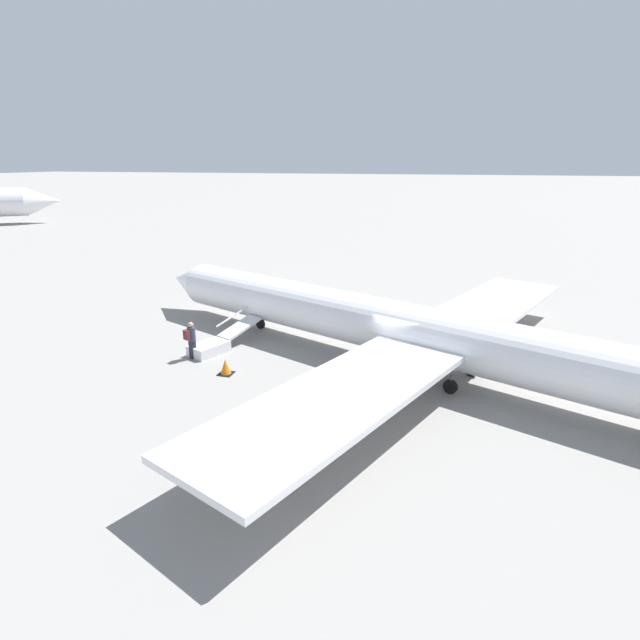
{
  "coord_description": "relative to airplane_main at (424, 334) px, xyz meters",
  "views": [
    {
      "loc": [
        -2.16,
        20.35,
        8.71
      ],
      "look_at": [
        4.0,
        -0.8,
        1.61
      ],
      "focal_mm": 28.0,
      "sensor_mm": 36.0,
      "label": 1
    }
  ],
  "objects": [
    {
      "name": "airplane_main",
      "position": [
        0.0,
        0.0,
        0.0
      ],
      "size": [
        30.78,
        24.35,
        6.05
      ],
      "rotation": [
        0.0,
        0.0,
        -0.38
      ],
      "color": "white",
      "rests_on": "ground"
    },
    {
      "name": "ground_plane",
      "position": [
        0.84,
        -0.34,
        -1.8
      ],
      "size": [
        600.0,
        600.0,
        0.0
      ],
      "primitive_type": "plane",
      "color": "gray"
    },
    {
      "name": "passenger",
      "position": [
        10.25,
        1.23,
        -0.8
      ],
      "size": [
        0.44,
        0.57,
        1.74
      ],
      "rotation": [
        0.0,
        0.0,
        -1.95
      ],
      "color": "#23232D",
      "rests_on": "ground"
    },
    {
      "name": "boarding_stairs",
      "position": [
        9.66,
        0.09,
        -1.44
      ],
      "size": [
        2.43,
        4.1,
        1.57
      ],
      "rotation": [
        0.0,
        0.0,
        -1.95
      ],
      "color": "silver",
      "rests_on": "ground"
    },
    {
      "name": "traffic_cone_near_stairs",
      "position": [
        7.99,
        2.39,
        -1.49
      ],
      "size": [
        0.61,
        0.61,
        0.67
      ],
      "color": "black",
      "rests_on": "ground"
    }
  ]
}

